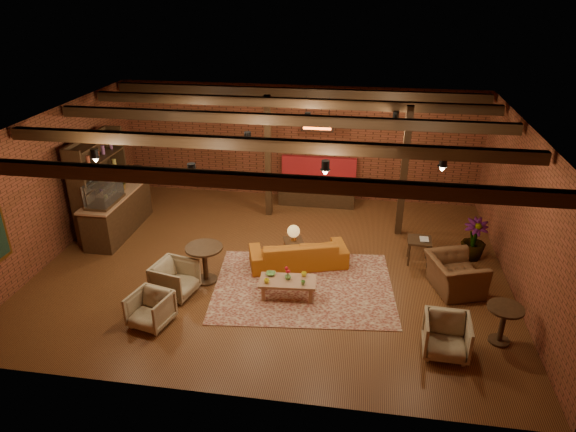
% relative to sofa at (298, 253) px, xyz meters
% --- Properties ---
extents(floor, '(10.00, 10.00, 0.00)m').
position_rel_sofa_xyz_m(floor, '(-0.54, -0.05, -0.31)').
color(floor, '#3A1C0E').
rests_on(floor, ground).
extents(ceiling, '(10.00, 8.00, 0.02)m').
position_rel_sofa_xyz_m(ceiling, '(-0.54, -0.05, 2.89)').
color(ceiling, black).
rests_on(ceiling, wall_back).
extents(wall_back, '(10.00, 0.02, 3.20)m').
position_rel_sofa_xyz_m(wall_back, '(-0.54, 3.95, 1.29)').
color(wall_back, brown).
rests_on(wall_back, ground).
extents(wall_front, '(10.00, 0.02, 3.20)m').
position_rel_sofa_xyz_m(wall_front, '(-0.54, -4.05, 1.29)').
color(wall_front, brown).
rests_on(wall_front, ground).
extents(wall_left, '(0.02, 8.00, 3.20)m').
position_rel_sofa_xyz_m(wall_left, '(-5.54, -0.05, 1.29)').
color(wall_left, brown).
rests_on(wall_left, ground).
extents(wall_right, '(0.02, 8.00, 3.20)m').
position_rel_sofa_xyz_m(wall_right, '(4.46, -0.05, 1.29)').
color(wall_right, brown).
rests_on(wall_right, ground).
extents(ceiling_beams, '(9.80, 6.40, 0.22)m').
position_rel_sofa_xyz_m(ceiling_beams, '(-0.54, -0.05, 2.77)').
color(ceiling_beams, black).
rests_on(ceiling_beams, ceiling).
extents(ceiling_pipe, '(9.60, 0.12, 0.12)m').
position_rel_sofa_xyz_m(ceiling_pipe, '(-0.54, 1.55, 2.54)').
color(ceiling_pipe, black).
rests_on(ceiling_pipe, ceiling).
extents(post_left, '(0.16, 0.16, 3.20)m').
position_rel_sofa_xyz_m(post_left, '(-1.14, 2.55, 1.29)').
color(post_left, black).
rests_on(post_left, ground).
extents(post_right, '(0.16, 0.16, 3.20)m').
position_rel_sofa_xyz_m(post_right, '(2.26, 1.95, 1.29)').
color(post_right, black).
rests_on(post_right, ground).
extents(service_counter, '(0.80, 2.50, 1.60)m').
position_rel_sofa_xyz_m(service_counter, '(-4.64, 0.95, 0.49)').
color(service_counter, black).
rests_on(service_counter, ground).
extents(plant_counter, '(0.35, 0.39, 0.30)m').
position_rel_sofa_xyz_m(plant_counter, '(-4.54, 1.15, 0.91)').
color(plant_counter, '#337F33').
rests_on(plant_counter, service_counter).
extents(shelving_hutch, '(0.52, 2.00, 2.40)m').
position_rel_sofa_xyz_m(shelving_hutch, '(-5.04, 1.05, 0.89)').
color(shelving_hutch, black).
rests_on(shelving_hutch, ground).
extents(banquette, '(2.10, 0.70, 1.00)m').
position_rel_sofa_xyz_m(banquette, '(0.06, 3.50, 0.19)').
color(banquette, '#AB1C20').
rests_on(banquette, ground).
extents(service_sign, '(0.86, 0.06, 0.30)m').
position_rel_sofa_xyz_m(service_sign, '(0.06, 3.05, 2.04)').
color(service_sign, '#FF5719').
rests_on(service_sign, ceiling).
extents(ceiling_spotlights, '(6.40, 4.40, 0.28)m').
position_rel_sofa_xyz_m(ceiling_spotlights, '(-0.54, -0.05, 2.55)').
color(ceiling_spotlights, black).
rests_on(ceiling_spotlights, ceiling).
extents(rug, '(3.93, 3.16, 0.01)m').
position_rel_sofa_xyz_m(rug, '(0.23, -0.86, -0.30)').
color(rug, maroon).
rests_on(rug, floor).
extents(sofa, '(2.27, 1.42, 0.62)m').
position_rel_sofa_xyz_m(sofa, '(0.00, 0.00, 0.00)').
color(sofa, '#A25516').
rests_on(sofa, floor).
extents(coffee_table, '(1.15, 0.63, 0.63)m').
position_rel_sofa_xyz_m(coffee_table, '(-0.05, -1.26, 0.03)').
color(coffee_table, '#8F5E42').
rests_on(coffee_table, floor).
extents(side_table_lamp, '(0.53, 0.53, 0.88)m').
position_rel_sofa_xyz_m(side_table_lamp, '(-0.13, 0.18, 0.36)').
color(side_table_lamp, black).
rests_on(side_table_lamp, floor).
extents(round_table_left, '(0.78, 0.78, 0.81)m').
position_rel_sofa_xyz_m(round_table_left, '(-1.83, -0.95, 0.24)').
color(round_table_left, black).
rests_on(round_table_left, floor).
extents(armchair_a, '(0.86, 0.89, 0.78)m').
position_rel_sofa_xyz_m(armchair_a, '(-2.28, -1.52, 0.08)').
color(armchair_a, beige).
rests_on(armchair_a, floor).
extents(armchair_b, '(0.82, 0.79, 0.71)m').
position_rel_sofa_xyz_m(armchair_b, '(-2.38, -2.53, 0.04)').
color(armchair_b, beige).
rests_on(armchair_b, floor).
extents(armchair_right, '(1.03, 1.28, 0.97)m').
position_rel_sofa_xyz_m(armchair_right, '(3.27, -0.50, 0.17)').
color(armchair_right, brown).
rests_on(armchair_right, floor).
extents(side_table_book, '(0.54, 0.54, 0.60)m').
position_rel_sofa_xyz_m(side_table_book, '(2.63, 0.54, 0.22)').
color(side_table_book, black).
rests_on(side_table_book, floor).
extents(round_table_right, '(0.62, 0.62, 0.72)m').
position_rel_sofa_xyz_m(round_table_right, '(3.86, -2.08, 0.17)').
color(round_table_right, black).
rests_on(round_table_right, floor).
extents(armchair_far, '(0.78, 0.73, 0.77)m').
position_rel_sofa_xyz_m(armchair_far, '(2.86, -2.53, 0.07)').
color(armchair_far, beige).
rests_on(armchair_far, floor).
extents(plant_tall, '(1.63, 1.63, 2.89)m').
position_rel_sofa_xyz_m(plant_tall, '(3.86, 0.90, 1.14)').
color(plant_tall, '#4C7F4C').
rests_on(plant_tall, floor).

